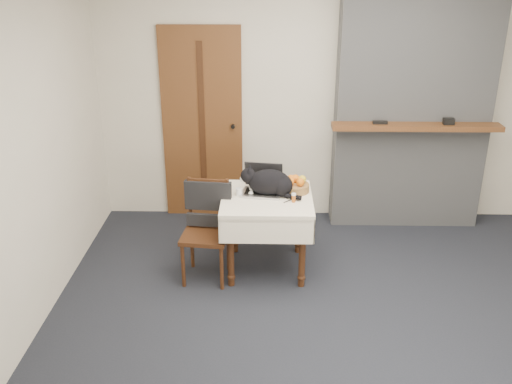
% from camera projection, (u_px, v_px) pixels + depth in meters
% --- Properties ---
extents(ground, '(4.50, 4.50, 0.00)m').
position_uv_depth(ground, '(334.00, 322.00, 4.42)').
color(ground, black).
rests_on(ground, ground).
extents(room_shell, '(4.52, 4.01, 2.61)m').
position_uv_depth(room_shell, '(340.00, 83.00, 4.16)').
color(room_shell, beige).
rests_on(room_shell, ground).
extents(door, '(0.82, 0.10, 2.00)m').
position_uv_depth(door, '(202.00, 125.00, 5.87)').
color(door, brown).
rests_on(door, ground).
extents(chimney, '(1.62, 0.48, 2.60)m').
position_uv_depth(chimney, '(413.00, 101.00, 5.59)').
color(chimney, gray).
rests_on(chimney, ground).
extents(side_table, '(0.78, 0.78, 0.70)m').
position_uv_depth(side_table, '(267.00, 209.00, 4.95)').
color(side_table, '#3C1F10').
rests_on(side_table, ground).
extents(laptop, '(0.37, 0.33, 0.25)m').
position_uv_depth(laptop, '(262.00, 185.00, 4.98)').
color(laptop, '#B7B7BC').
rests_on(laptop, side_table).
extents(cat, '(0.53, 0.27, 0.26)m').
position_uv_depth(cat, '(270.00, 183.00, 4.90)').
color(cat, black).
rests_on(cat, side_table).
extents(cream_jar, '(0.06, 0.06, 0.07)m').
position_uv_depth(cream_jar, '(239.00, 192.00, 4.92)').
color(cream_jar, white).
rests_on(cream_jar, side_table).
extents(pill_bottle, '(0.04, 0.04, 0.08)m').
position_uv_depth(pill_bottle, '(294.00, 198.00, 4.79)').
color(pill_bottle, '#AC5115').
rests_on(pill_bottle, side_table).
extents(fruit_basket, '(0.24, 0.24, 0.14)m').
position_uv_depth(fruit_basket, '(296.00, 185.00, 5.00)').
color(fruit_basket, olive).
rests_on(fruit_basket, side_table).
extents(desk_clutter, '(0.12, 0.07, 0.01)m').
position_uv_depth(desk_clutter, '(293.00, 197.00, 4.89)').
color(desk_clutter, black).
rests_on(desk_clutter, side_table).
extents(chair, '(0.43, 0.43, 0.87)m').
position_uv_depth(chair, '(207.00, 216.00, 4.88)').
color(chair, '#3C1F10').
rests_on(chair, ground).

